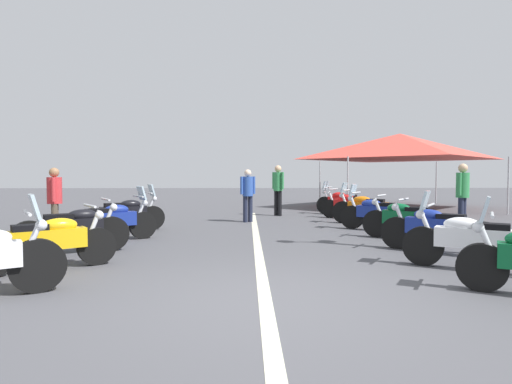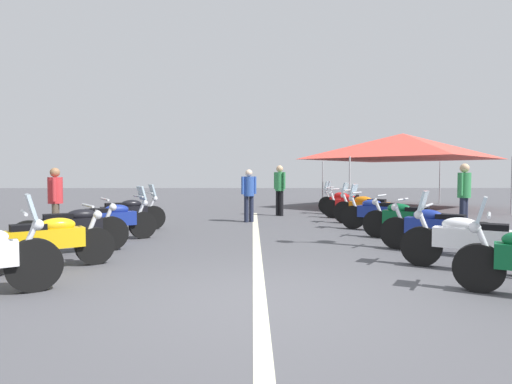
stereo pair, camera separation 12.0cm
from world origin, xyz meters
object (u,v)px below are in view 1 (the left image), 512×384
object	(u,v)px
bystander_2	(248,191)
bystander_3	(55,197)
motorcycle_right_row_7	(343,202)
bystander_0	(463,191)
event_tent	(400,146)
motorcycle_right_row_5	(367,208)
motorcycle_left_row_1	(48,241)
motorcycle_right_row_3	(406,219)
motorcycle_right_row_1	(472,240)
motorcycle_right_row_2	(437,228)
motorcycle_left_row_4	(125,213)
motorcycle_right_row_6	(351,205)
motorcycle_left_row_3	(110,220)
traffic_cone_1	(48,229)
bystander_1	(278,186)
motorcycle_right_row_4	(377,213)
motorcycle_left_row_2	(73,229)

from	to	relation	value
bystander_2	bystander_3	xyz separation A→B (m)	(-3.24, 4.38, 0.00)
motorcycle_right_row_7	bystander_0	bearing A→B (deg)	153.74
motorcycle_right_row_7	bystander_0	xyz separation A→B (m)	(-4.28, -2.13, 0.55)
event_tent	motorcycle_right_row_5	bearing A→B (deg)	152.36
motorcycle_left_row_1	motorcycle_right_row_3	bearing A→B (deg)	-11.48
motorcycle_right_row_3	motorcycle_right_row_1	bearing A→B (deg)	122.17
motorcycle_right_row_2	motorcycle_right_row_5	xyz separation A→B (m)	(4.45, 0.05, 0.02)
motorcycle_left_row_4	bystander_3	bearing A→B (deg)	-164.63
motorcycle_right_row_2	bystander_0	distance (m)	3.68
motorcycle_right_row_5	bystander_2	bearing A→B (deg)	20.69
motorcycle_right_row_6	motorcycle_left_row_4	bearing A→B (deg)	61.26
motorcycle_left_row_3	motorcycle_right_row_3	distance (m)	6.53
traffic_cone_1	bystander_1	world-z (taller)	bystander_1
bystander_2	motorcycle_right_row_7	bearing A→B (deg)	-89.97
motorcycle_right_row_3	motorcycle_right_row_6	xyz separation A→B (m)	(4.35, 0.17, -0.00)
motorcycle_right_row_6	motorcycle_right_row_1	bearing A→B (deg)	127.83
motorcycle_left_row_4	motorcycle_right_row_3	size ratio (longest dim) A/B	1.13
motorcycle_left_row_1	bystander_3	xyz separation A→B (m)	(3.22, 1.35, 0.49)
motorcycle_right_row_6	traffic_cone_1	world-z (taller)	motorcycle_right_row_6
event_tent	bystander_3	bearing A→B (deg)	127.58
motorcycle_left_row_1	motorcycle_left_row_3	xyz separation A→B (m)	(2.78, -0.03, 0.01)
motorcycle_left_row_3	bystander_3	size ratio (longest dim) A/B	1.15
motorcycle_right_row_6	bystander_3	world-z (taller)	bystander_3
traffic_cone_1	bystander_2	distance (m)	5.79
motorcycle_left_row_4	bystander_3	xyz separation A→B (m)	(-1.19, 1.23, 0.48)
motorcycle_right_row_1	bystander_3	xyz separation A→B (m)	(3.33, 7.78, 0.48)
bystander_2	traffic_cone_1	bearing A→B (deg)	99.91
bystander_1	event_tent	world-z (taller)	event_tent
motorcycle_right_row_5	bystander_2	distance (m)	3.56
motorcycle_right_row_2	traffic_cone_1	xyz separation A→B (m)	(1.24, 7.77, -0.16)
motorcycle_left_row_4	motorcycle_right_row_4	distance (m)	6.49
motorcycle_right_row_1	event_tent	bearing A→B (deg)	-72.85
motorcycle_right_row_1	motorcycle_right_row_7	bearing A→B (deg)	-58.00
motorcycle_right_row_2	motorcycle_right_row_4	world-z (taller)	motorcycle_right_row_4
motorcycle_right_row_6	bystander_2	distance (m)	3.50
motorcycle_left_row_2	motorcycle_right_row_1	world-z (taller)	motorcycle_right_row_1
motorcycle_left_row_3	motorcycle_right_row_1	bearing A→B (deg)	-58.23
motorcycle_left_row_1	event_tent	distance (m)	15.18
motorcycle_left_row_2	bystander_2	size ratio (longest dim) A/B	1.13
motorcycle_right_row_6	event_tent	size ratio (longest dim) A/B	0.27
traffic_cone_1	motorcycle_right_row_6	bearing A→B (deg)	-58.39
motorcycle_right_row_5	motorcycle_right_row_7	distance (m)	2.85
motorcycle_right_row_1	motorcycle_right_row_2	size ratio (longest dim) A/B	1.04
motorcycle_right_row_4	traffic_cone_1	size ratio (longest dim) A/B	2.83
motorcycle_left_row_1	bystander_1	distance (m)	9.37
motorcycle_left_row_2	motorcycle_right_row_5	xyz separation A→B (m)	(4.47, -6.65, 0.01)
motorcycle_right_row_3	bystander_2	bearing A→B (deg)	-10.44
motorcycle_right_row_7	event_tent	xyz separation A→B (m)	(2.96, -3.11, 2.18)
bystander_2	event_tent	size ratio (longest dim) A/B	0.25
motorcycle_left_row_1	motorcycle_right_row_2	xyz separation A→B (m)	(1.34, -6.54, 0.01)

